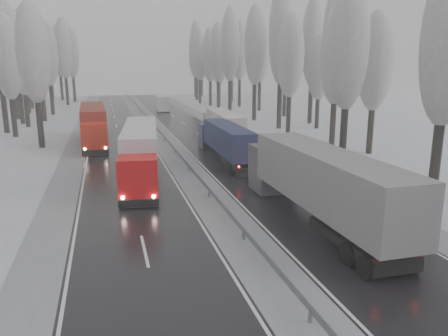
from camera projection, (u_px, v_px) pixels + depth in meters
name	position (u px, v px, depth m)	size (l,w,h in m)	color
carriageway_right	(239.00, 163.00, 41.65)	(7.50, 200.00, 0.03)	black
carriageway_left	(126.00, 170.00, 38.97)	(7.50, 200.00, 0.03)	black
median_slush	(184.00, 166.00, 40.31)	(3.00, 200.00, 0.04)	#9EA0A5
shoulder_right	(287.00, 160.00, 42.91)	(2.40, 200.00, 0.04)	#9EA0A5
shoulder_left	(68.00, 173.00, 37.71)	(2.40, 200.00, 0.04)	#9EA0A5
median_guardrail	(184.00, 160.00, 40.16)	(0.12, 200.00, 0.76)	slate
tree_18	(349.00, 47.00, 38.75)	(3.60, 3.60, 16.58)	black
tree_19	(376.00, 62.00, 44.21)	(3.60, 3.60, 14.57)	black
tree_20	(337.00, 56.00, 47.38)	(3.60, 3.60, 15.71)	black
tree_21	(338.00, 40.00, 51.27)	(3.60, 3.60, 18.62)	black
tree_22	(290.00, 56.00, 56.93)	(3.60, 3.60, 15.86)	black
tree_23	(319.00, 68.00, 62.63)	(3.60, 3.60, 13.55)	black
tree_24	(281.00, 36.00, 61.56)	(3.60, 3.60, 20.49)	black
tree_25	(313.00, 42.00, 67.23)	(3.60, 3.60, 19.44)	black
tree_26	(255.00, 46.00, 71.36)	(3.60, 3.60, 18.78)	black
tree_27	(286.00, 52.00, 77.10)	(3.60, 3.60, 17.62)	black
tree_28	(230.00, 46.00, 80.95)	(3.60, 3.60, 19.62)	black
tree_29	(260.00, 52.00, 86.81)	(3.60, 3.60, 18.11)	black
tree_30	(218.00, 53.00, 90.42)	(3.60, 3.60, 17.86)	black
tree_31	(240.00, 52.00, 95.58)	(3.60, 3.60, 18.58)	black
tree_32	(210.00, 55.00, 97.57)	(3.60, 3.60, 17.33)	black
tree_33	(219.00, 64.00, 102.57)	(3.60, 3.60, 14.33)	black
tree_34	(200.00, 55.00, 103.97)	(3.60, 3.60, 17.63)	black
tree_35	(232.00, 54.00, 109.98)	(3.60, 3.60, 18.25)	black
tree_36	(196.00, 49.00, 113.16)	(3.60, 3.60, 20.23)	black
tree_37	(219.00, 59.00, 119.27)	(3.60, 3.60, 16.37)	black
tree_38	(195.00, 56.00, 123.85)	(3.60, 3.60, 17.97)	black
tree_39	(202.00, 60.00, 128.58)	(3.60, 3.60, 16.19)	black
tree_62	(33.00, 54.00, 47.26)	(3.60, 3.60, 16.04)	black
tree_64	(7.00, 58.00, 54.70)	(3.60, 3.60, 15.42)	black
tree_66	(22.00, 60.00, 63.80)	(3.60, 3.60, 15.23)	black
tree_67	(15.00, 52.00, 66.92)	(3.60, 3.60, 17.09)	black
tree_68	(39.00, 55.00, 70.34)	(3.60, 3.60, 16.65)	black
tree_69	(10.00, 44.00, 72.47)	(3.60, 3.60, 19.35)	black
tree_70	(48.00, 54.00, 79.80)	(3.60, 3.60, 17.09)	black
tree_71	(22.00, 46.00, 81.98)	(3.60, 3.60, 19.61)	black
tree_72	(40.00, 62.00, 88.21)	(3.60, 3.60, 15.11)	black
tree_73	(27.00, 55.00, 90.92)	(3.60, 3.60, 17.22)	black
tree_74	(64.00, 49.00, 98.65)	(3.60, 3.60, 19.68)	black
tree_75	(23.00, 52.00, 100.25)	(3.60, 3.60, 18.60)	black
tree_76	(71.00, 53.00, 107.90)	(3.60, 3.60, 18.55)	black
tree_77	(50.00, 64.00, 110.85)	(3.60, 3.60, 14.32)	black
tree_78	(59.00, 51.00, 113.05)	(3.60, 3.60, 19.55)	black
tree_79	(50.00, 58.00, 116.46)	(3.60, 3.60, 17.07)	black
truck_grey_tarp	(316.00, 180.00, 25.45)	(3.04, 17.65, 4.51)	#434347
truck_blue_box	(225.00, 139.00, 42.36)	(2.43, 14.15, 3.62)	navy
truck_cream_box	(223.00, 124.00, 52.55)	(3.07, 14.66, 3.74)	#A4A092
box_truck_distant	(163.00, 103.00, 88.76)	(3.15, 8.31, 3.04)	silver
truck_red_white	(140.00, 149.00, 35.45)	(4.31, 16.70, 4.25)	red
truck_red_red	(93.00, 122.00, 51.37)	(3.17, 17.13, 4.37)	red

